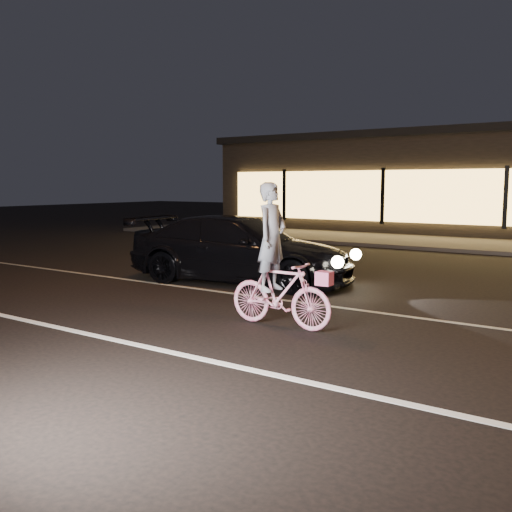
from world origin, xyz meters
The scene contains 6 objects.
ground centered at (0.00, 0.00, 0.00)m, with size 90.00×90.00×0.00m, color black.
lane_stripe_near centered at (0.00, -1.50, 0.00)m, with size 60.00×0.12×0.01m, color silver.
lane_stripe_far centered at (0.00, 2.00, 0.00)m, with size 60.00×0.10×0.01m, color gray.
sidewalk centered at (0.00, 13.00, 0.06)m, with size 30.00×4.00×0.12m, color #383533.
cyclist centered at (-0.37, 0.34, 0.74)m, with size 1.66×0.57×2.09m.
sedan centered at (-3.01, 3.12, 0.70)m, with size 5.06×2.70×1.40m.
Camera 1 is at (3.91, -6.57, 2.06)m, focal length 40.00 mm.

